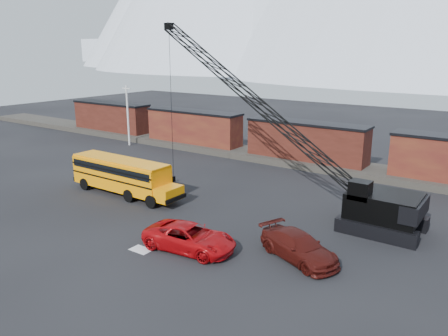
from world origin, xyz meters
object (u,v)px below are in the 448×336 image
object	(u,v)px
crawler_crane	(273,116)
red_pickup	(190,237)
maroon_suv	(299,247)
school_bus	(123,175)

from	to	relation	value
crawler_crane	red_pickup	bearing A→B (deg)	-90.08
red_pickup	maroon_suv	xyz separation A→B (m)	(6.30, 2.83, -0.03)
school_bus	crawler_crane	world-z (taller)	crawler_crane
school_bus	maroon_suv	bearing A→B (deg)	-7.80
red_pickup	crawler_crane	distance (m)	12.40
maroon_suv	school_bus	bearing A→B (deg)	104.55
school_bus	maroon_suv	distance (m)	18.41
school_bus	crawler_crane	size ratio (longest dim) A/B	0.50
maroon_suv	crawler_crane	bearing A→B (deg)	61.59
maroon_suv	crawler_crane	distance (m)	11.92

